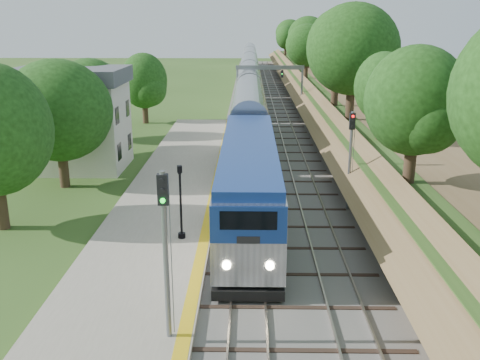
{
  "coord_description": "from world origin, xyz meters",
  "views": [
    {
      "loc": [
        0.02,
        -11.67,
        11.55
      ],
      "look_at": [
        -0.5,
        17.45,
        2.8
      ],
      "focal_mm": 40.0,
      "sensor_mm": 36.0,
      "label": 1
    }
  ],
  "objects_px": {
    "signal_gantry": "(270,77)",
    "lamppost_far": "(181,206)",
    "train": "(249,83)",
    "signal_farside": "(351,151)",
    "signal_platform": "(165,238)",
    "station_building": "(73,118)"
  },
  "relations": [
    {
      "from": "signal_platform",
      "to": "signal_gantry",
      "type": "bearing_deg",
      "value": 83.81
    },
    {
      "from": "lamppost_far",
      "to": "signal_farside",
      "type": "height_order",
      "value": "signal_farside"
    },
    {
      "from": "signal_gantry",
      "to": "lamppost_far",
      "type": "xyz_separation_m",
      "value": [
        -6.03,
        -40.27,
        -2.66
      ]
    },
    {
      "from": "signal_platform",
      "to": "signal_farside",
      "type": "distance_m",
      "value": 17.25
    },
    {
      "from": "station_building",
      "to": "signal_farside",
      "type": "distance_m",
      "value": 22.48
    },
    {
      "from": "lamppost_far",
      "to": "signal_farside",
      "type": "bearing_deg",
      "value": 29.05
    },
    {
      "from": "station_building",
      "to": "lamppost_far",
      "type": "distance_m",
      "value": 18.6
    },
    {
      "from": "train",
      "to": "station_building",
      "type": "bearing_deg",
      "value": -109.12
    },
    {
      "from": "station_building",
      "to": "signal_farside",
      "type": "xyz_separation_m",
      "value": [
        20.2,
        -9.86,
        -0.19
      ]
    },
    {
      "from": "lamppost_far",
      "to": "signal_platform",
      "type": "bearing_deg",
      "value": -85.89
    },
    {
      "from": "signal_gantry",
      "to": "train",
      "type": "distance_m",
      "value": 15.76
    },
    {
      "from": "train",
      "to": "signal_platform",
      "type": "distance_m",
      "value": 64.97
    },
    {
      "from": "signal_platform",
      "to": "signal_farside",
      "type": "xyz_separation_m",
      "value": [
        9.1,
        14.65,
        -0.36
      ]
    },
    {
      "from": "signal_gantry",
      "to": "signal_farside",
      "type": "xyz_separation_m",
      "value": [
        3.73,
        -34.85,
        -0.92
      ]
    },
    {
      "from": "station_building",
      "to": "signal_platform",
      "type": "height_order",
      "value": "station_building"
    },
    {
      "from": "lamppost_far",
      "to": "signal_platform",
      "type": "distance_m",
      "value": 9.49
    },
    {
      "from": "station_building",
      "to": "signal_gantry",
      "type": "bearing_deg",
      "value": 56.62
    },
    {
      "from": "train",
      "to": "signal_farside",
      "type": "height_order",
      "value": "signal_farside"
    },
    {
      "from": "signal_platform",
      "to": "signal_farside",
      "type": "height_order",
      "value": "signal_platform"
    },
    {
      "from": "signal_gantry",
      "to": "signal_platform",
      "type": "relative_size",
      "value": 1.33
    },
    {
      "from": "station_building",
      "to": "lamppost_far",
      "type": "bearing_deg",
      "value": -55.68
    },
    {
      "from": "signal_gantry",
      "to": "signal_farside",
      "type": "height_order",
      "value": "signal_farside"
    }
  ]
}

